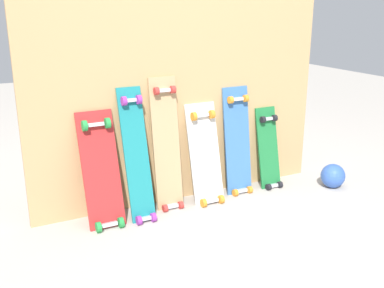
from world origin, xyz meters
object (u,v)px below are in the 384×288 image
at_px(skateboard_red, 102,175).
at_px(skateboard_natural, 167,149).
at_px(skateboard_white, 205,158).
at_px(rubber_ball, 333,176).
at_px(skateboard_teal, 137,160).
at_px(skateboard_green, 269,152).
at_px(skateboard_blue, 238,145).

relative_size(skateboard_red, skateboard_natural, 0.81).
height_order(skateboard_red, skateboard_white, skateboard_red).
bearing_deg(rubber_ball, skateboard_teal, 171.69).
height_order(skateboard_white, skateboard_green, skateboard_white).
height_order(skateboard_red, rubber_ball, skateboard_red).
distance_m(skateboard_blue, rubber_ball, 0.81).
relative_size(skateboard_natural, skateboard_green, 1.43).
xyz_separation_m(skateboard_teal, rubber_ball, (1.54, -0.22, -0.31)).
distance_m(skateboard_red, skateboard_blue, 1.07).
distance_m(skateboard_natural, skateboard_white, 0.31).
distance_m(skateboard_green, rubber_ball, 0.54).
bearing_deg(skateboard_green, skateboard_blue, 176.79).
distance_m(skateboard_white, skateboard_green, 0.58).
relative_size(skateboard_blue, skateboard_green, 1.26).
relative_size(skateboard_teal, skateboard_green, 1.35).
bearing_deg(skateboard_teal, skateboard_red, 178.03).
height_order(skateboard_teal, skateboard_natural, skateboard_natural).
height_order(skateboard_teal, skateboard_white, skateboard_teal).
xyz_separation_m(skateboard_natural, skateboard_blue, (0.58, 0.00, -0.06)).
bearing_deg(rubber_ball, skateboard_natural, 167.71).
distance_m(skateboard_red, skateboard_white, 0.77).
bearing_deg(skateboard_white, skateboard_natural, 173.32).
xyz_separation_m(skateboard_blue, rubber_ball, (0.71, -0.29, -0.27)).
distance_m(skateboard_natural, skateboard_blue, 0.59).
xyz_separation_m(skateboard_teal, skateboard_blue, (0.82, 0.06, -0.03)).
xyz_separation_m(skateboard_teal, skateboard_white, (0.53, 0.02, -0.08)).
bearing_deg(rubber_ball, skateboard_red, 172.54).
xyz_separation_m(skateboard_red, skateboard_natural, (0.48, 0.05, 0.09)).
xyz_separation_m(skateboard_red, skateboard_green, (1.35, 0.04, -0.06)).
height_order(skateboard_teal, rubber_ball, skateboard_teal).
bearing_deg(skateboard_blue, rubber_ball, -21.91).
relative_size(skateboard_teal, skateboard_natural, 0.95).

